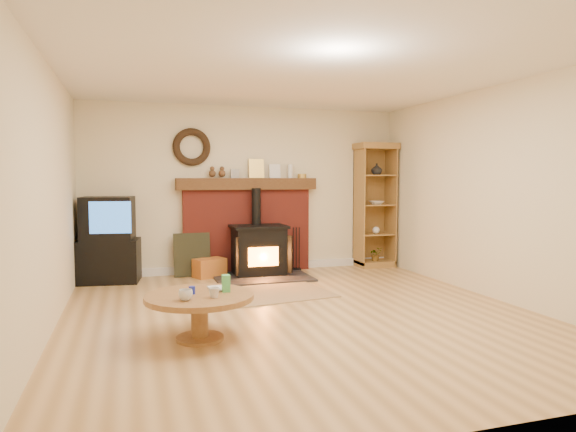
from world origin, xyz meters
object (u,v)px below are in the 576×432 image
object	(u,v)px
wood_stove	(259,251)
coffee_table	(200,303)
tv_unit	(109,241)
curio_cabinet	(374,205)

from	to	relation	value
wood_stove	coffee_table	size ratio (longest dim) A/B	1.41
wood_stove	coffee_table	world-z (taller)	wood_stove
tv_unit	curio_cabinet	bearing A→B (deg)	1.20
wood_stove	curio_cabinet	size ratio (longest dim) A/B	0.68
wood_stove	curio_cabinet	xyz separation A→B (m)	(2.05, 0.28, 0.65)
wood_stove	curio_cabinet	bearing A→B (deg)	7.77
wood_stove	tv_unit	distance (m)	2.17
tv_unit	curio_cabinet	world-z (taller)	curio_cabinet
wood_stove	coffee_table	bearing A→B (deg)	-114.01
curio_cabinet	coffee_table	distance (m)	4.60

